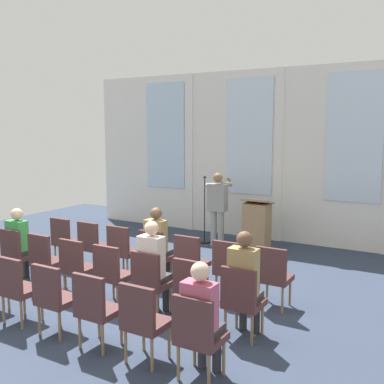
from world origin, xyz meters
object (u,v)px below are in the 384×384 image
object	(u,v)px
chair_r0_c4	(190,260)
audience_r1_c4	(153,263)
chair_r0_c0	(65,238)
chair_r2_c3	(54,295)
chair_r0_c5	(230,266)
chair_r1_c6	(242,298)
chair_r0_c6	(273,273)
chair_r2_c4	(96,306)
chair_r2_c6	(198,332)
speaker	(218,204)
chair_r0_c2	(122,248)
audience_r1_c0	(20,241)
chair_r1_c1	(45,258)
chair_r1_c0	(17,252)
chair_r2_c5	(143,318)
chair_r1_c3	(111,271)
chair_r0_c1	(92,243)
audience_r2_c6	(202,313)
audience_r1_c6	(245,279)
audience_r0_c3	(157,241)
chair_r1_c4	(150,279)
mic_stand	(204,228)
chair_r1_c5	(193,288)
chair_r0_c3	(155,254)
chair_r2_c2	(17,285)
lectern	(257,226)

from	to	relation	value
chair_r0_c4	audience_r1_c4	bearing A→B (deg)	-90.00
chair_r0_c0	chair_r2_c3	distance (m)	3.05
chair_r0_c5	chair_r1_c6	bearing A→B (deg)	-57.85
chair_r0_c6	chair_r2_c4	distance (m)	2.62
chair_r2_c6	speaker	bearing A→B (deg)	114.96
audience_r1_c4	chair_r0_c2	bearing A→B (deg)	143.56
speaker	chair_r2_c3	xyz separation A→B (m)	(0.23, -4.98, -0.42)
audience_r1_c0	chair_r1_c1	world-z (taller)	audience_r1_c0
chair_r0_c4	chair_r1_c1	world-z (taller)	same
speaker	chair_r1_c0	distance (m)	4.31
speaker	chair_r2_c6	world-z (taller)	speaker
chair_r1_c6	chair_r2_c5	size ratio (longest dim) A/B	1.00
chair_r0_c6	chair_r2_c5	distance (m)	2.32
speaker	chair_r1_c3	world-z (taller)	speaker
chair_r0_c4	chair_r2_c4	world-z (taller)	same
chair_r0_c1	audience_r2_c6	size ratio (longest dim) A/B	0.74
audience_r1_c0	chair_r2_c6	world-z (taller)	audience_r1_c0
chair_r0_c4	audience_r1_c6	xyz separation A→B (m)	(1.39, -1.03, 0.22)
speaker	audience_r1_c0	distance (m)	4.23
chair_r1_c6	audience_r1_c0	bearing A→B (deg)	178.86
chair_r1_c3	chair_r2_c3	xyz separation A→B (m)	(0.00, -1.11, 0.00)
audience_r0_c3	chair_r0_c6	world-z (taller)	audience_r0_c3
chair_r0_c2	chair_r1_c0	bearing A→B (deg)	-141.50
chair_r1_c6	chair_r2_c5	bearing A→B (deg)	-122.15
chair_r1_c4	chair_r2_c5	bearing A→B (deg)	-57.85
audience_r1_c4	chair_r1_c6	distance (m)	1.41
mic_stand	audience_r0_c3	xyz separation A→B (m)	(0.65, -2.84, 0.39)
audience_r1_c0	chair_r1_c6	bearing A→B (deg)	-1.14
chair_r1_c0	chair_r2_c5	size ratio (longest dim) A/B	1.00
chair_r0_c4	chair_r1_c4	bearing A→B (deg)	-90.00
chair_r0_c2	audience_r0_c3	distance (m)	0.73
audience_r0_c3	chair_r2_c4	xyz separation A→B (m)	(0.70, -2.30, -0.20)
chair_r0_c5	audience_r1_c6	size ratio (longest dim) A/B	0.69
chair_r0_c4	chair_r1_c4	world-z (taller)	same
chair_r0_c0	chair_r2_c6	distance (m)	4.73
chair_r0_c1	chair_r0_c0	bearing A→B (deg)	180.00
mic_stand	chair_r0_c6	bearing A→B (deg)	-46.86
audience_r1_c0	chair_r1_c5	size ratio (longest dim) A/B	1.36
speaker	chair_r0_c3	world-z (taller)	speaker
audience_r1_c0	chair_r2_c2	xyz separation A→B (m)	(1.39, -1.19, -0.18)
chair_r2_c6	chair_r0_c5	bearing A→B (deg)	107.45
chair_r1_c5	chair_r0_c3	bearing A→B (deg)	141.50
mic_stand	audience_r1_c4	size ratio (longest dim) A/B	1.15
lectern	audience_r1_c4	distance (m)	3.81
chair_r0_c4	chair_r1_c5	world-z (taller)	same
lectern	audience_r0_c3	world-z (taller)	audience_r0_c3
chair_r0_c2	audience_r2_c6	distance (m)	3.51
speaker	chair_r0_c0	distance (m)	3.36
chair_r0_c2	chair_r1_c4	distance (m)	1.78
chair_r2_c6	chair_r1_c0	bearing A→B (deg)	165.15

